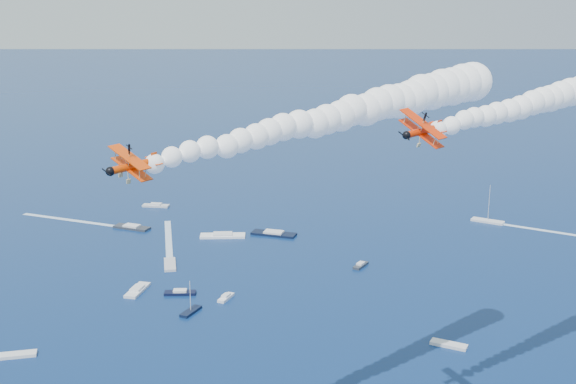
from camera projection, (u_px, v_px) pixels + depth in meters
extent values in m
cube|color=silver|center=(488.00, 221.00, 250.83)|extent=(10.25, 9.73, 0.70)
cube|color=silver|center=(170.00, 265.00, 210.97)|extent=(3.60, 10.16, 0.70)
cube|color=#2B2F39|center=(132.00, 227.00, 244.04)|extent=(12.33, 10.09, 0.70)
cube|color=white|center=(223.00, 236.00, 235.77)|extent=(14.74, 6.89, 0.70)
cube|color=white|center=(137.00, 290.00, 192.89)|extent=(7.09, 10.43, 0.70)
cube|color=#2C313B|center=(361.00, 265.00, 210.23)|extent=(5.74, 5.93, 0.70)
cube|color=silver|center=(156.00, 206.00, 268.80)|extent=(9.95, 6.09, 0.70)
cube|color=black|center=(180.00, 293.00, 191.12)|extent=(8.35, 3.96, 0.70)
cube|color=white|center=(226.00, 298.00, 188.15)|extent=(4.93, 5.90, 0.70)
cube|color=black|center=(274.00, 234.00, 237.67)|extent=(14.64, 11.04, 0.70)
cube|color=black|center=(191.00, 311.00, 180.09)|extent=(5.87, 6.76, 0.70)
cube|color=silver|center=(449.00, 345.00, 163.19)|extent=(7.81, 6.93, 0.70)
cube|color=silver|center=(17.00, 355.00, 158.58)|extent=(8.06, 2.64, 0.70)
cube|color=white|center=(563.00, 233.00, 239.11)|extent=(29.54, 26.96, 0.04)
cube|color=white|center=(169.00, 239.00, 233.91)|extent=(3.47, 38.05, 0.04)
cube|color=white|center=(69.00, 220.00, 253.23)|extent=(32.61, 22.93, 0.04)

